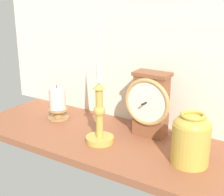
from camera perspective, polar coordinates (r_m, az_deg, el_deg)
name	(u,v)px	position (r cm, az deg, el deg)	size (l,w,h in cm)	color
ground_plane	(109,141)	(108.52, -0.47, -7.55)	(100.00, 36.00, 2.40)	brown
back_wall	(138,33)	(114.48, 4.60, 11.41)	(120.00, 2.00, 65.00)	silver
mantel_clock	(150,104)	(106.08, 6.72, -0.98)	(15.76, 9.71, 21.62)	brown
candlestick_tall_left	(99,111)	(101.01, -2.23, -2.29)	(9.00, 9.00, 37.79)	gold
brass_vase_jar	(191,138)	(92.28, 13.75, -6.82)	(10.67, 10.67, 14.91)	gold
pillar_candle_front	(58,103)	(123.66, -9.54, -0.85)	(7.96, 7.96, 13.00)	#A97E4A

